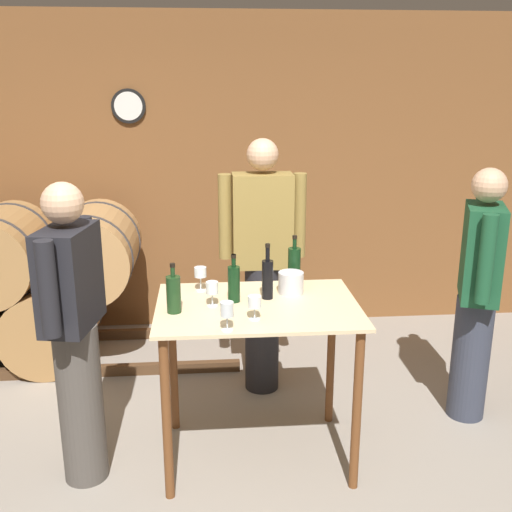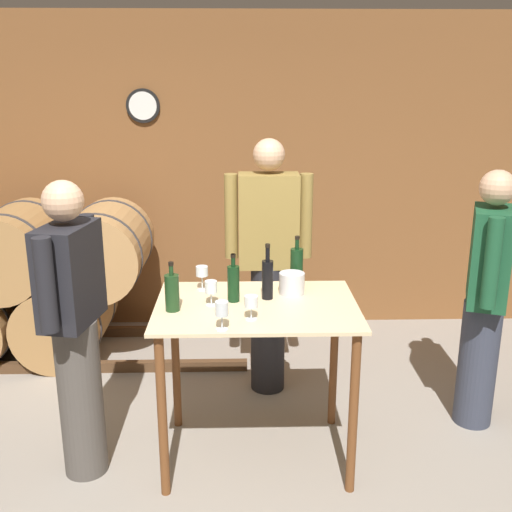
{
  "view_description": "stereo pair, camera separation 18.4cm",
  "coord_description": "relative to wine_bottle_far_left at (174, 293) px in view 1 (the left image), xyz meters",
  "views": [
    {
      "loc": [
        -0.05,
        -2.61,
        2.14
      ],
      "look_at": [
        0.22,
        0.58,
        1.21
      ],
      "focal_mm": 42.0,
      "sensor_mm": 36.0,
      "label": 1
    },
    {
      "loc": [
        0.13,
        -2.62,
        2.14
      ],
      "look_at": [
        0.22,
        0.58,
        1.21
      ],
      "focal_mm": 42.0,
      "sensor_mm": 36.0,
      "label": 2
    }
  ],
  "objects": [
    {
      "name": "wine_bottle_far_left",
      "position": [
        0.0,
        0.0,
        0.0
      ],
      "size": [
        0.08,
        0.08,
        0.27
      ],
      "color": "#193819",
      "rests_on": "tasting_table"
    },
    {
      "name": "wine_glass_near_center",
      "position": [
        0.2,
        0.07,
        -0.0
      ],
      "size": [
        0.07,
        0.07,
        0.14
      ],
      "color": "silver",
      "rests_on": "tasting_table"
    },
    {
      "name": "ground_plane",
      "position": [
        0.24,
        -0.4,
        -1.06
      ],
      "size": [
        14.0,
        14.0,
        0.0
      ],
      "primitive_type": "plane",
      "color": "gray"
    },
    {
      "name": "ice_bucket",
      "position": [
        0.66,
        0.25,
        -0.04
      ],
      "size": [
        0.15,
        0.15,
        0.13
      ],
      "color": "silver",
      "rests_on": "tasting_table"
    },
    {
      "name": "person_host",
      "position": [
        1.87,
        0.41,
        -0.19
      ],
      "size": [
        0.34,
        0.56,
        1.65
      ],
      "color": "#333847",
      "rests_on": "ground_plane"
    },
    {
      "name": "person_visitor_with_scarf",
      "position": [
        0.56,
        0.9,
        -0.11
      ],
      "size": [
        0.59,
        0.24,
        1.79
      ],
      "color": "#232328",
      "rests_on": "ground_plane"
    },
    {
      "name": "wine_glass_near_right",
      "position": [
        0.27,
        -0.27,
        0.0
      ],
      "size": [
        0.07,
        0.07,
        0.15
      ],
      "color": "silver",
      "rests_on": "tasting_table"
    },
    {
      "name": "wine_glass_far_side",
      "position": [
        0.42,
        -0.14,
        -0.01
      ],
      "size": [
        0.07,
        0.07,
        0.13
      ],
      "color": "silver",
      "rests_on": "tasting_table"
    },
    {
      "name": "tasting_table",
      "position": [
        0.45,
        0.08,
        -0.28
      ],
      "size": [
        1.12,
        0.79,
        0.96
      ],
      "color": "beige",
      "rests_on": "ground_plane"
    },
    {
      "name": "wine_bottle_center",
      "position": [
        0.52,
        0.17,
        0.02
      ],
      "size": [
        0.06,
        0.06,
        0.32
      ],
      "color": "black",
      "rests_on": "tasting_table"
    },
    {
      "name": "wine_bottle_left",
      "position": [
        0.33,
        0.14,
        0.0
      ],
      "size": [
        0.07,
        0.07,
        0.27
      ],
      "color": "black",
      "rests_on": "tasting_table"
    },
    {
      "name": "back_wall",
      "position": [
        0.23,
        2.17,
        0.29
      ],
      "size": [
        8.4,
        0.08,
        2.7
      ],
      "color": "brown",
      "rests_on": "ground_plane"
    },
    {
      "name": "wine_glass_near_left",
      "position": [
        0.14,
        0.32,
        0.0
      ],
      "size": [
        0.07,
        0.07,
        0.15
      ],
      "color": "silver",
      "rests_on": "tasting_table"
    },
    {
      "name": "wine_bottle_right",
      "position": [
        0.7,
        0.4,
        0.01
      ],
      "size": [
        0.08,
        0.08,
        0.31
      ],
      "color": "black",
      "rests_on": "tasting_table"
    },
    {
      "name": "person_visitor_bearded",
      "position": [
        -0.52,
        -0.04,
        -0.18
      ],
      "size": [
        0.29,
        0.58,
        1.67
      ],
      "color": "#4C4742",
      "rests_on": "ground_plane"
    }
  ]
}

